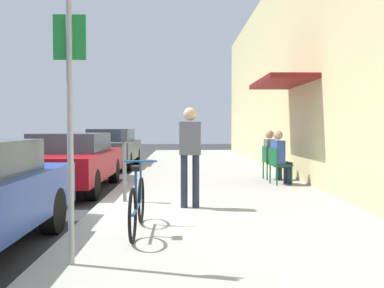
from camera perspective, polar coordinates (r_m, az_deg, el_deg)
ground_plane at (r=7.50m, az=-13.09°, el=-9.21°), size 60.00×60.00×0.00m
sidewalk_slab at (r=9.34m, az=3.21°, el=-6.51°), size 4.50×32.00×0.12m
building_facade at (r=9.87m, az=17.55°, el=11.77°), size 1.40×32.00×6.27m
parked_car_1 at (r=10.33m, az=-16.02°, el=-2.14°), size 1.80×4.40×1.34m
parked_car_2 at (r=15.96m, az=-10.83°, el=-0.44°), size 1.80×4.40×1.42m
parking_meter at (r=7.87m, az=-9.10°, el=-2.12°), size 0.12×0.10×1.32m
street_sign at (r=4.34m, az=-16.13°, el=4.20°), size 0.32×0.06×2.60m
bicycle_0 at (r=5.59m, az=-7.38°, el=-8.13°), size 0.46×1.71×0.90m
cafe_chair_0 at (r=10.30m, az=11.49°, el=-2.57°), size 0.52×0.52×0.87m
seated_patron_0 at (r=10.31m, az=11.80°, el=-1.50°), size 0.49×0.43×1.29m
cafe_chair_1 at (r=11.23m, az=10.39°, el=-2.16°), size 0.47×0.47×0.87m
seated_patron_1 at (r=11.24m, az=10.69°, el=-1.18°), size 0.44×0.38×1.29m
pedestrian_standing at (r=7.15m, az=-0.28°, el=-0.66°), size 0.36×0.22×1.70m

